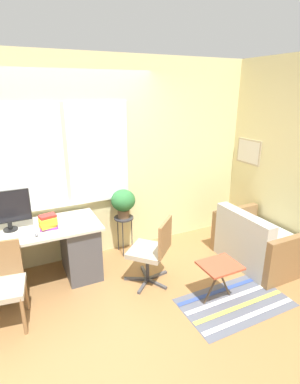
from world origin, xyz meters
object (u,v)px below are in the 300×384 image
at_px(monitor, 7,209).
at_px(folding_stool, 220,268).
at_px(office_chair_swivel, 153,250).
at_px(mouse, 37,235).
at_px(desk_chair_wooden, 2,283).
at_px(couch_loveseat, 257,244).
at_px(book_stack, 48,222).
at_px(plant_stand, 124,221).
at_px(potted_plant, 123,201).
at_px(keyboard, 10,240).

bearing_deg(monitor, folding_stool, -32.48).
distance_m(office_chair_swivel, folding_stool, 0.80).
relative_size(office_chair_swivel, folding_stool, 1.83).
bearing_deg(monitor, mouse, -49.33).
distance_m(desk_chair_wooden, couch_loveseat, 3.14).
distance_m(monitor, office_chair_swivel, 1.72).
relative_size(book_stack, desk_chair_wooden, 0.26).
xyz_separation_m(plant_stand, potted_plant, (0.00, -0.00, 0.30)).
bearing_deg(potted_plant, plant_stand, 135.00).
height_order(book_stack, office_chair_swivel, book_stack).
height_order(book_stack, potted_plant, potted_plant).
height_order(keyboard, potted_plant, potted_plant).
relative_size(plant_stand, potted_plant, 1.38).
height_order(monitor, keyboard, monitor).
xyz_separation_m(monitor, couch_loveseat, (2.98, -0.86, -0.72)).
height_order(keyboard, folding_stool, keyboard).
distance_m(book_stack, plant_stand, 1.13).
bearing_deg(office_chair_swivel, keyboard, -57.93).
relative_size(book_stack, couch_loveseat, 0.19).
bearing_deg(plant_stand, monitor, -173.93).
xyz_separation_m(keyboard, desk_chair_wooden, (-0.12, -0.34, -0.29)).
height_order(monitor, plant_stand, monitor).
xyz_separation_m(office_chair_swivel, plant_stand, (-0.06, 0.81, 0.06)).
bearing_deg(mouse, couch_loveseat, -11.76).
distance_m(mouse, book_stack, 0.22).
height_order(keyboard, couch_loveseat, couch_loveseat).
distance_m(mouse, plant_stand, 1.29).
relative_size(monitor, book_stack, 2.30).
xyz_separation_m(monitor, potted_plant, (1.44, 0.15, -0.19)).
bearing_deg(folding_stool, desk_chair_wooden, 162.75).
bearing_deg(book_stack, folding_stool, -35.13).
height_order(potted_plant, folding_stool, potted_plant).
bearing_deg(keyboard, office_chair_swivel, -14.32).
bearing_deg(desk_chair_wooden, mouse, 46.87).
bearing_deg(couch_loveseat, mouse, 78.24).
relative_size(office_chair_swivel, plant_stand, 1.51).
bearing_deg(keyboard, desk_chair_wooden, -109.56).
xyz_separation_m(book_stack, desk_chair_wooden, (-0.54, -0.47, -0.36)).
bearing_deg(mouse, desk_chair_wooden, -140.82).
distance_m(office_chair_swivel, couch_loveseat, 1.51).
height_order(couch_loveseat, folding_stool, couch_loveseat).
height_order(desk_chair_wooden, office_chair_swivel, office_chair_swivel).
bearing_deg(book_stack, desk_chair_wooden, -139.17).
height_order(plant_stand, folding_stool, plant_stand).
bearing_deg(monitor, keyboard, -94.29).
relative_size(mouse, desk_chair_wooden, 0.08).
relative_size(keyboard, potted_plant, 0.93).
bearing_deg(mouse, keyboard, 176.33).
height_order(monitor, book_stack, monitor).
xyz_separation_m(desk_chair_wooden, folding_stool, (2.15, -0.67, -0.04)).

